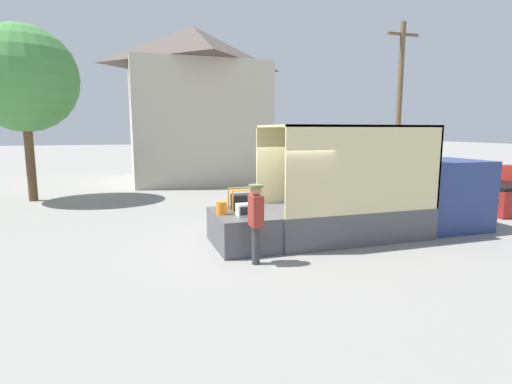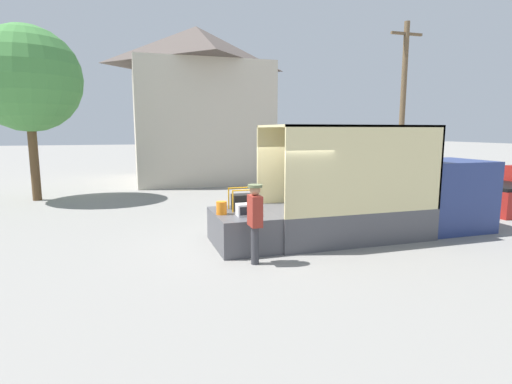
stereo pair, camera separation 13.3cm
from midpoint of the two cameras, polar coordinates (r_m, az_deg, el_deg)
name	(u,v)px [view 1 (the left image)]	position (r m, az deg, el deg)	size (l,w,h in m)	color
ground_plane	(269,243)	(10.67, 1.53, -7.33)	(160.00, 160.00, 0.00)	gray
box_truck	(393,202)	(12.26, 18.64, -1.30)	(6.69, 2.22, 3.10)	navy
tailgate_deck	(243,229)	(10.34, -2.30, -5.34)	(1.46, 2.11, 0.88)	#4C4C51
microwave	(246,210)	(9.87, -1.77, -2.53)	(0.48, 0.34, 0.30)	white
portable_generator	(243,202)	(10.55, -2.27, -1.41)	(0.66, 0.50, 0.58)	black
orange_bucket	(222,208)	(10.03, -5.32, -2.29)	(0.27, 0.27, 0.33)	orange
worker_person	(256,215)	(8.79, -0.47, -3.36)	(0.32, 0.44, 1.80)	#38383D
house_backdrop	(194,103)	(24.78, -8.96, 12.42)	(7.76, 8.07, 8.99)	beige
utility_pole	(399,103)	(22.46, 19.61, 11.83)	(1.80, 0.28, 8.38)	brown
street_tree	(23,79)	(19.38, -30.48, 13.74)	(4.30, 4.30, 7.20)	brown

